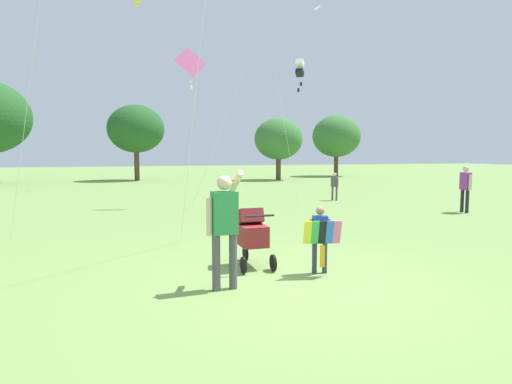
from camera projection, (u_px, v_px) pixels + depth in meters
The scene contains 9 objects.
ground_plane at pixel (291, 281), 6.72m from camera, with size 120.00×120.00×0.00m, color #75994C.
treeline_distant at pixel (55, 127), 28.79m from camera, with size 39.70×6.89×6.57m.
child_with_butterfly_kite at pixel (320, 234), 7.06m from camera, with size 0.62×0.41×1.11m.
person_adult_flyer at pixel (224, 221), 6.20m from camera, with size 0.54×0.52×1.74m.
stroller at pixel (252, 232), 7.52m from camera, with size 0.56×1.08×1.03m.
kite_orange_delta at pixel (191, 66), 15.54m from camera, with size 2.03×2.83×5.80m.
kite_green_novelty at pixel (300, 69), 15.86m from camera, with size 1.62×1.32×5.42m.
person_red_shirt at pixel (465, 185), 14.31m from camera, with size 0.23×0.50×1.55m.
person_sitting_far at pixel (335, 184), 17.97m from camera, with size 0.28×0.29×1.16m.
Camera 1 is at (-2.48, -6.10, 1.98)m, focal length 30.32 mm.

